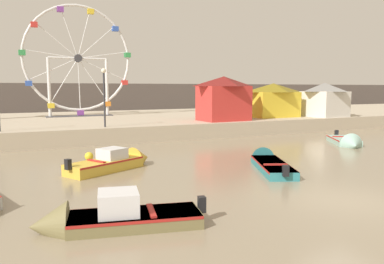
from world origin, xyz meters
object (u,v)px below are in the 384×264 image
motorboat_mustard_yellow (117,162)px  carnival_booth_white_ticket (324,99)px  promenade_lamp_far (104,89)px  ferris_wheel_white_frame (78,61)px  mooring_buoy_orange (89,156)px  motorboat_olive_wood (103,219)px  carnival_booth_red_striped (224,98)px  motorboat_teal_painted (267,162)px  carnival_booth_yellow_awning (273,100)px  motorboat_seafoam (348,142)px

motorboat_mustard_yellow → carnival_booth_white_ticket: bearing=-3.8°
carnival_booth_white_ticket → promenade_lamp_far: promenade_lamp_far is taller
carnival_booth_white_ticket → promenade_lamp_far: (-20.46, -0.90, 0.95)m
ferris_wheel_white_frame → mooring_buoy_orange: size_ratio=23.14×
motorboat_olive_wood → carnival_booth_red_striped: carnival_booth_red_striped is taller
motorboat_teal_painted → ferris_wheel_white_frame: bearing=37.0°
motorboat_olive_wood → ferris_wheel_white_frame: bearing=-85.4°
motorboat_olive_wood → carnival_booth_red_striped: size_ratio=1.11×
motorboat_olive_wood → carnival_booth_red_striped: 21.81m
motorboat_olive_wood → carnival_booth_yellow_awning: bearing=-124.1°
motorboat_teal_painted → carnival_booth_yellow_awning: carnival_booth_yellow_awning is taller
carnival_booth_white_ticket → motorboat_seafoam: bearing=-129.0°
motorboat_seafoam → motorboat_mustard_yellow: size_ratio=0.94×
motorboat_mustard_yellow → ferris_wheel_white_frame: size_ratio=0.45×
motorboat_teal_painted → motorboat_mustard_yellow: size_ratio=1.14×
carnival_booth_white_ticket → mooring_buoy_orange: 23.77m
carnival_booth_white_ticket → mooring_buoy_orange: size_ratio=8.86×
promenade_lamp_far → ferris_wheel_white_frame: bearing=88.9°
mooring_buoy_orange → carnival_booth_red_striped: bearing=29.6°
carnival_booth_red_striped → promenade_lamp_far: (-9.84, -1.04, 0.72)m
mooring_buoy_orange → motorboat_olive_wood: bearing=-98.7°
motorboat_olive_wood → ferris_wheel_white_frame: (3.94, 26.82, 5.95)m
ferris_wheel_white_frame → carnival_booth_red_striped: (9.64, -9.97, -3.28)m
carnival_booth_red_striped → carnival_booth_yellow_awning: (6.03, 1.41, -0.26)m
motorboat_seafoam → carnival_booth_white_ticket: (6.44, 8.69, 2.51)m
motorboat_mustard_yellow → carnival_booth_red_striped: carnival_booth_red_striped is taller
carnival_booth_white_ticket → carnival_booth_yellow_awning: bearing=158.9°
carnival_booth_white_ticket → carnival_booth_yellow_awning: (-4.59, 1.55, -0.03)m
carnival_booth_white_ticket → carnival_booth_red_striped: (-10.62, 0.14, 0.23)m
motorboat_olive_wood → motorboat_seafoam: motorboat_olive_wood is taller
mooring_buoy_orange → carnival_booth_white_ticket: bearing=16.5°
motorboat_seafoam → promenade_lamp_far: size_ratio=1.11×
promenade_lamp_far → mooring_buoy_orange: bearing=-110.8°
carnival_booth_white_ticket → motorboat_mustard_yellow: bearing=-159.4°
motorboat_seafoam → carnival_booth_white_ticket: size_ratio=1.11×
mooring_buoy_orange → promenade_lamp_far: bearing=69.2°
ferris_wheel_white_frame → mooring_buoy_orange: (-2.41, -16.82, -6.01)m
ferris_wheel_white_frame → motorboat_mustard_yellow: bearing=-94.7°
promenade_lamp_far → mooring_buoy_orange: size_ratio=8.90×
motorboat_seafoam → carnival_booth_yellow_awning: 10.70m
motorboat_mustard_yellow → motorboat_teal_painted: bearing=-48.2°
motorboat_seafoam → mooring_buoy_orange: bearing=-65.6°
carnival_booth_red_striped → promenade_lamp_far: 9.92m
carnival_booth_red_striped → mooring_buoy_orange: 14.12m
motorboat_seafoam → carnival_booth_red_striped: 10.15m
motorboat_teal_painted → motorboat_mustard_yellow: motorboat_mustard_yellow is taller
motorboat_mustard_yellow → motorboat_olive_wood: bearing=-134.3°
motorboat_mustard_yellow → carnival_booth_white_ticket: (21.86, 9.30, 2.40)m
carnival_booth_yellow_awning → mooring_buoy_orange: (-18.07, -8.27, -2.47)m
motorboat_mustard_yellow → carnival_booth_yellow_awning: size_ratio=0.98×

